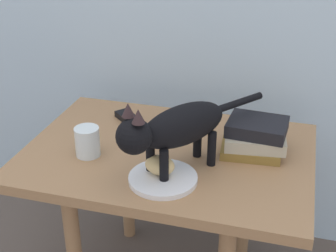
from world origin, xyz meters
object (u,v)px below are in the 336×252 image
(bread_roll, at_px, (160,165))
(candle_jar, at_px, (88,143))
(side_table, at_px, (168,171))
(tv_remote, at_px, (132,120))
(plate, at_px, (163,179))
(book_stack, at_px, (255,137))
(cat, at_px, (174,128))

(bread_roll, distance_m, candle_jar, 0.24)
(side_table, distance_m, bread_roll, 0.18)
(side_table, height_order, tv_remote, tv_remote)
(tv_remote, bearing_deg, candle_jar, -62.90)
(tv_remote, bearing_deg, bread_roll, -17.54)
(plate, height_order, bread_roll, bread_roll)
(bread_roll, relative_size, book_stack, 0.43)
(cat, distance_m, book_stack, 0.27)
(side_table, height_order, candle_jar, candle_jar)
(bread_roll, xyz_separation_m, tv_remote, (-0.18, 0.28, -0.03))
(plate, distance_m, book_stack, 0.30)
(side_table, height_order, bread_roll, bread_roll)
(bread_roll, bearing_deg, candle_jar, 165.60)
(cat, distance_m, candle_jar, 0.28)
(cat, height_order, tv_remote, cat)
(bread_roll, xyz_separation_m, book_stack, (0.22, 0.20, 0.01))
(side_table, height_order, plate, plate)
(cat, distance_m, tv_remote, 0.34)
(candle_jar, bearing_deg, plate, -16.40)
(side_table, xyz_separation_m, tv_remote, (-0.16, 0.14, 0.08))
(side_table, bearing_deg, candle_jar, -158.33)
(side_table, distance_m, candle_jar, 0.25)
(candle_jar, relative_size, tv_remote, 0.57)
(cat, relative_size, book_stack, 2.11)
(plate, xyz_separation_m, tv_remote, (-0.19, 0.29, 0.00))
(bread_roll, bearing_deg, plate, -45.52)
(bread_roll, height_order, candle_jar, candle_jar)
(bread_roll, distance_m, cat, 0.10)
(book_stack, distance_m, candle_jar, 0.47)
(plate, xyz_separation_m, cat, (0.02, 0.05, 0.13))
(side_table, bearing_deg, cat, -66.22)
(plate, distance_m, tv_remote, 0.35)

